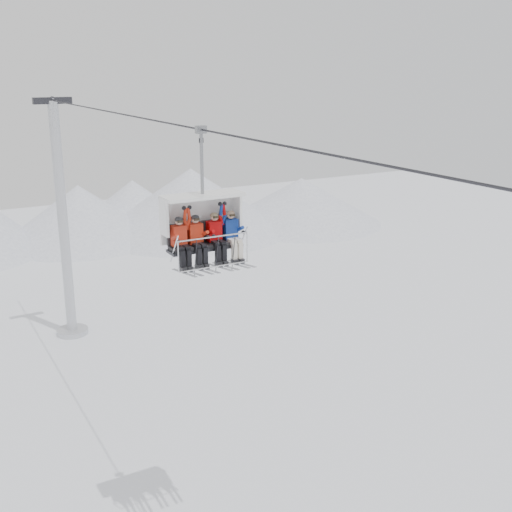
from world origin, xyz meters
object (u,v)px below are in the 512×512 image
chairlift_carrier (201,219)px  skier_center_left (197,238)px  skier_center_right (216,236)px  skier_far_right (232,234)px  skier_far_left (181,241)px  lift_tower_right (64,238)px

chairlift_carrier → skier_center_left: bearing=-134.0°
skier_center_right → skier_far_right: same height
chairlift_carrier → skier_far_left: bearing=-159.3°
lift_tower_right → skier_far_left: size_ratio=7.99×
skier_center_left → chairlift_carrier: bearing=46.0°
skier_far_right → skier_center_right: bearing=180.0°
lift_tower_right → skier_center_right: 19.52m
chairlift_carrier → skier_far_left: 0.98m
lift_tower_right → chairlift_carrier: 19.33m
skier_center_right → lift_tower_right: bearing=91.0°
chairlift_carrier → skier_far_right: bearing=-19.5°
skier_far_left → skier_far_right: (1.66, 0.00, 0.00)m
lift_tower_right → skier_far_left: (-0.80, -19.01, 4.43)m
chairlift_carrier → skier_center_right: size_ratio=2.36×
skier_center_right → skier_far_right: bearing=0.0°
lift_tower_right → skier_far_right: 19.53m
skier_far_left → skier_far_right: bearing=0.0°
chairlift_carrier → skier_center_left: 0.63m
skier_far_left → skier_center_right: 1.12m
chairlift_carrier → skier_center_right: bearing=-43.6°
skier_far_left → skier_center_right: (1.12, 0.00, 0.00)m
skier_center_left → skier_center_right: bearing=0.0°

